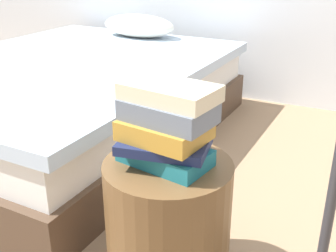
% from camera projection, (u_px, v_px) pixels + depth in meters
% --- Properties ---
extents(bed, '(1.58, 2.04, 0.62)m').
position_uv_depth(bed, '(71.00, 97.00, 2.52)').
color(bed, '#4C3828').
rests_on(bed, ground_plane).
extents(side_table, '(0.41, 0.41, 0.44)m').
position_uv_depth(side_table, '(168.00, 222.00, 1.38)').
color(side_table, brown).
rests_on(side_table, ground_plane).
extents(book_teal, '(0.30, 0.20, 0.05)m').
position_uv_depth(book_teal, '(165.00, 156.00, 1.29)').
color(book_teal, '#1E727F').
rests_on(book_teal, side_table).
extents(book_navy, '(0.29, 0.23, 0.03)m').
position_uv_depth(book_navy, '(165.00, 144.00, 1.27)').
color(book_navy, '#19234C').
rests_on(book_navy, book_teal).
extents(book_ochre, '(0.27, 0.22, 0.06)m').
position_uv_depth(book_ochre, '(164.00, 130.00, 1.26)').
color(book_ochre, '#B7842D').
rests_on(book_ochre, book_navy).
extents(book_slate, '(0.29, 0.20, 0.06)m').
position_uv_depth(book_slate, '(166.00, 111.00, 1.23)').
color(book_slate, slate).
rests_on(book_slate, book_ochre).
extents(book_cream, '(0.30, 0.20, 0.05)m').
position_uv_depth(book_cream, '(168.00, 92.00, 1.22)').
color(book_cream, beige).
rests_on(book_cream, book_slate).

